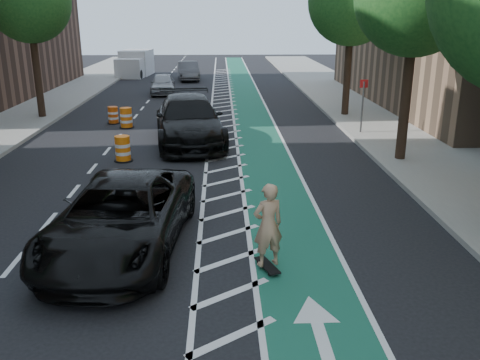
{
  "coord_description": "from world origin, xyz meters",
  "views": [
    {
      "loc": [
        1.36,
        -10.09,
        5.18
      ],
      "look_at": [
        1.82,
        2.37,
        1.1
      ],
      "focal_mm": 38.0,
      "sensor_mm": 36.0,
      "label": 1
    }
  ],
  "objects_px": {
    "skateboarder": "(268,225)",
    "suv_near": "(121,216)",
    "suv_far": "(189,120)",
    "barrel_a": "(123,149)"
  },
  "relations": [
    {
      "from": "skateboarder",
      "to": "suv_far",
      "type": "relative_size",
      "value": 0.27
    },
    {
      "from": "skateboarder",
      "to": "suv_near",
      "type": "distance_m",
      "value": 3.44
    },
    {
      "from": "skateboarder",
      "to": "suv_far",
      "type": "distance_m",
      "value": 11.63
    },
    {
      "from": "suv_near",
      "to": "suv_far",
      "type": "height_order",
      "value": "suv_far"
    },
    {
      "from": "suv_near",
      "to": "suv_far",
      "type": "bearing_deg",
      "value": 90.13
    },
    {
      "from": "skateboarder",
      "to": "barrel_a",
      "type": "relative_size",
      "value": 1.93
    },
    {
      "from": "suv_near",
      "to": "barrel_a",
      "type": "bearing_deg",
      "value": 105.52
    },
    {
      "from": "skateboarder",
      "to": "suv_near",
      "type": "relative_size",
      "value": 0.31
    },
    {
      "from": "barrel_a",
      "to": "suv_far",
      "type": "bearing_deg",
      "value": 50.94
    },
    {
      "from": "suv_far",
      "to": "suv_near",
      "type": "bearing_deg",
      "value": -102.54
    }
  ]
}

